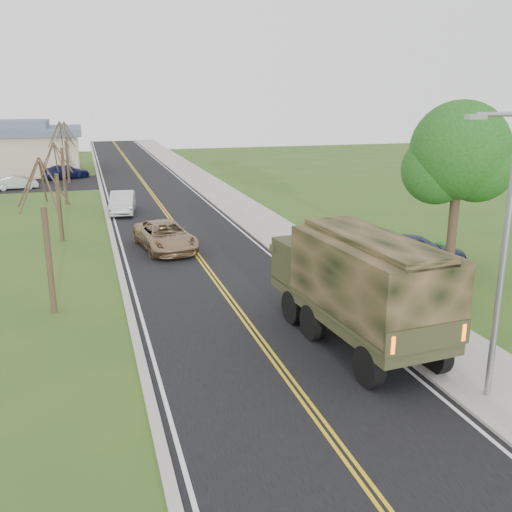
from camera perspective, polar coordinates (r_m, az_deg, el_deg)
name	(u,v)px	position (r m, az deg, el deg)	size (l,w,h in m)	color
ground	(316,416)	(15.87, 5.98, -15.62)	(160.00, 160.00, 0.00)	#2E541C
road	(148,189)	(53.37, -10.71, 6.59)	(8.00, 120.00, 0.01)	black
curb_right	(193,187)	(53.94, -6.30, 6.92)	(0.30, 120.00, 0.12)	#9E998E
sidewalk_right	(212,186)	(54.28, -4.47, 7.01)	(3.20, 120.00, 0.10)	#9E998E
curb_left	(102,191)	(53.10, -15.19, 6.32)	(0.30, 120.00, 0.10)	#9E998E
street_light	(502,247)	(16.22, 23.36, 0.85)	(1.65, 0.22, 8.00)	gray
leafy_tree	(459,158)	(27.94, 19.65, 9.20)	(4.83, 4.50, 8.10)	#38281C
bare_tree_a	(48,248)	(23.20, -20.11, 0.76)	(1.93, 2.26, 6.08)	#38281C
bare_tree_b	(59,199)	(34.97, -19.13, 5.38)	(1.83, 2.14, 5.73)	#38281C
bare_tree_c	(64,169)	(46.80, -18.69, 8.22)	(2.04, 2.39, 6.42)	#38281C
bare_tree_d	(67,157)	(58.75, -18.38, 9.39)	(1.88, 2.20, 5.91)	#38281C
military_truck	(358,281)	(19.33, 10.19, -2.44)	(3.44, 8.22, 4.00)	black
suv_champagne	(165,236)	(31.87, -9.07, 1.99)	(2.56, 5.56, 1.54)	#937453
sedan_silver	(122,203)	(42.52, -13.21, 5.22)	(1.65, 4.72, 1.56)	silver
pickup_navy	(416,251)	(29.69, 15.68, 0.50)	(2.06, 5.07, 1.47)	#0F1B38
utility_box_near	(435,349)	(19.14, 17.48, -8.89)	(0.60, 0.50, 0.80)	#184016
lot_car_silver	(16,183)	(56.61, -22.88, 6.77)	(1.31, 3.75, 1.23)	#B0B0B5
lot_car_navy	(66,172)	(62.25, -18.47, 7.98)	(1.97, 4.84, 1.40)	#10173A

